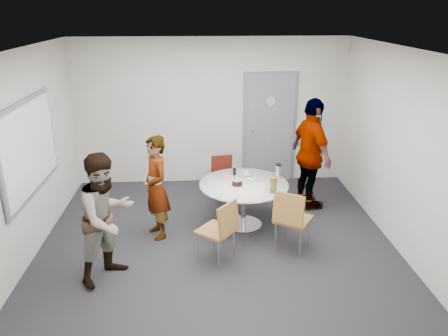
{
  "coord_description": "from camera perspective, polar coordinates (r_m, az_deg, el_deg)",
  "views": [
    {
      "loc": [
        -0.23,
        -5.41,
        3.2
      ],
      "look_at": [
        0.11,
        0.25,
        1.08
      ],
      "focal_mm": 35.0,
      "sensor_mm": 36.0,
      "label": 1
    }
  ],
  "objects": [
    {
      "name": "floor",
      "position": [
        6.29,
        -0.85,
        -10.12
      ],
      "size": [
        5.0,
        5.0,
        0.0
      ],
      "primitive_type": "plane",
      "color": "black",
      "rests_on": "ground"
    },
    {
      "name": "ceiling",
      "position": [
        5.44,
        -1.0,
        15.18
      ],
      "size": [
        5.0,
        5.0,
        0.0
      ],
      "primitive_type": "plane",
      "rotation": [
        3.14,
        0.0,
        0.0
      ],
      "color": "silver",
      "rests_on": "wall_back"
    },
    {
      "name": "wall_back",
      "position": [
        8.13,
        -1.72,
        7.3
      ],
      "size": [
        5.0,
        0.0,
        5.0
      ],
      "primitive_type": "plane",
      "rotation": [
        1.57,
        0.0,
        0.0
      ],
      "color": "beige",
      "rests_on": "floor"
    },
    {
      "name": "wall_left",
      "position": [
        6.15,
        -24.88,
        0.99
      ],
      "size": [
        0.0,
        5.0,
        5.0
      ],
      "primitive_type": "plane",
      "rotation": [
        1.57,
        0.0,
        1.57
      ],
      "color": "beige",
      "rests_on": "floor"
    },
    {
      "name": "wall_right",
      "position": [
        6.34,
        22.3,
        1.91
      ],
      "size": [
        0.0,
        5.0,
        5.0
      ],
      "primitive_type": "plane",
      "rotation": [
        1.57,
        0.0,
        -1.57
      ],
      "color": "beige",
      "rests_on": "floor"
    },
    {
      "name": "wall_front",
      "position": [
        3.46,
        0.99,
        -11.92
      ],
      "size": [
        5.0,
        0.0,
        5.0
      ],
      "primitive_type": "plane",
      "rotation": [
        -1.57,
        0.0,
        0.0
      ],
      "color": "beige",
      "rests_on": "floor"
    },
    {
      "name": "door",
      "position": [
        8.29,
        5.95,
        5.16
      ],
      "size": [
        1.02,
        0.17,
        2.12
      ],
      "color": "slate",
      "rests_on": "wall_back"
    },
    {
      "name": "whiteboard",
      "position": [
        6.28,
        -24.06,
        2.47
      ],
      "size": [
        0.04,
        1.9,
        1.25
      ],
      "color": "slate",
      "rests_on": "wall_left"
    },
    {
      "name": "table",
      "position": [
        6.58,
        2.84,
        -2.79
      ],
      "size": [
        1.34,
        1.34,
        1.0
      ],
      "color": "white",
      "rests_on": "floor"
    },
    {
      "name": "chair_near_left",
      "position": [
        5.66,
        -0.34,
        -7.66
      ],
      "size": [
        0.61,
        0.6,
        0.88
      ],
      "rotation": [
        0.0,
        0.0,
        0.88
      ],
      "color": "brown",
      "rests_on": "floor"
    },
    {
      "name": "chair_near_right",
      "position": [
        5.94,
        8.75,
        -6.19
      ],
      "size": [
        0.62,
        0.63,
        0.92
      ],
      "rotation": [
        0.0,
        0.0,
        -0.57
      ],
      "color": "brown",
      "rests_on": "floor"
    },
    {
      "name": "chair_far",
      "position": [
        7.48,
        -0.16,
        -0.81
      ],
      "size": [
        0.43,
        0.46,
        0.81
      ],
      "rotation": [
        0.0,
        0.0,
        3.28
      ],
      "color": "#5E1D12",
      "rests_on": "floor"
    },
    {
      "name": "person_main",
      "position": [
        6.3,
        -8.87,
        -2.56
      ],
      "size": [
        0.56,
        0.66,
        1.53
      ],
      "primitive_type": "imported",
      "rotation": [
        0.0,
        0.0,
        -1.14
      ],
      "color": "#A5C6EA",
      "rests_on": "floor"
    },
    {
      "name": "person_left",
      "position": [
        5.45,
        -15.08,
        -6.28
      ],
      "size": [
        0.98,
        1.0,
        1.63
      ],
      "primitive_type": "imported",
      "rotation": [
        0.0,
        0.0,
        0.89
      ],
      "color": "white",
      "rests_on": "floor"
    },
    {
      "name": "person_right",
      "position": [
        7.23,
        11.3,
        1.72
      ],
      "size": [
        0.74,
        1.17,
        1.85
      ],
      "primitive_type": "imported",
      "rotation": [
        0.0,
        0.0,
        1.85
      ],
      "color": "black",
      "rests_on": "floor"
    }
  ]
}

